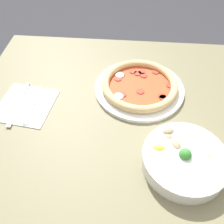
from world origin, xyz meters
The scene contains 7 objects.
ground_plane centered at (0.00, 0.00, 0.00)m, with size 8.00×8.00×0.00m, color #333338.
dining_table centered at (0.00, 0.00, 0.63)m, with size 1.16×0.95×0.73m.
pizza centered at (0.02, -0.17, 0.75)m, with size 0.31×0.31×0.04m.
bowl centered at (-0.09, 0.12, 0.76)m, with size 0.22×0.22×0.07m.
napkin centered at (0.39, -0.06, 0.73)m, with size 0.19×0.19×0.00m.
fork centered at (0.37, -0.06, 0.73)m, with size 0.01×0.18×0.00m.
knife centered at (0.41, -0.07, 0.73)m, with size 0.01×0.20×0.01m.
Camera 1 is at (0.06, 0.48, 1.32)m, focal length 40.00 mm.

